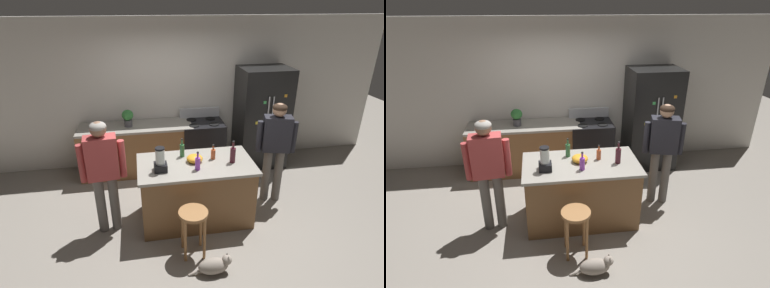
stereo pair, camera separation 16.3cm
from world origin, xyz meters
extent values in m
plane|color=gray|center=(0.00, 0.00, 0.00)|extent=(14.00, 14.00, 0.00)
cube|color=silver|center=(0.00, 1.95, 1.35)|extent=(8.00, 0.10, 2.70)
cube|color=brown|center=(0.00, 0.00, 0.43)|extent=(1.53, 0.81, 0.87)
cube|color=gray|center=(0.00, 0.00, 0.89)|extent=(1.59, 0.87, 0.04)
cube|color=brown|center=(-0.80, 1.55, 0.43)|extent=(2.00, 0.64, 0.87)
cube|color=gray|center=(-0.80, 1.55, 0.89)|extent=(2.00, 0.64, 0.04)
cube|color=black|center=(1.53, 1.50, 0.93)|extent=(0.90, 0.70, 1.86)
cylinder|color=#B7BABF|center=(1.49, 1.13, 1.02)|extent=(0.02, 0.02, 0.84)
cylinder|color=#B7BABF|center=(1.57, 1.13, 1.02)|extent=(0.02, 0.02, 0.84)
cube|color=yellow|center=(1.73, 1.15, 1.17)|extent=(0.05, 0.01, 0.05)
cube|color=#3FB259|center=(1.42, 1.15, 1.34)|extent=(0.05, 0.01, 0.05)
cube|color=red|center=(1.72, 1.15, 1.20)|extent=(0.05, 0.01, 0.05)
cube|color=orange|center=(1.78, 1.15, 1.44)|extent=(0.05, 0.01, 0.05)
cube|color=yellow|center=(1.30, 1.15, 0.97)|extent=(0.05, 0.01, 0.05)
cube|color=yellow|center=(1.62, 1.15, 1.14)|extent=(0.05, 0.01, 0.05)
cube|color=black|center=(0.41, 1.52, 0.45)|extent=(0.76, 0.64, 0.91)
cube|color=black|center=(0.41, 1.20, 0.41)|extent=(0.60, 0.01, 0.24)
cube|color=#B7BABF|center=(0.41, 1.81, 1.00)|extent=(0.76, 0.06, 0.18)
cylinder|color=black|center=(0.23, 1.37, 0.91)|extent=(0.18, 0.18, 0.01)
cylinder|color=black|center=(0.59, 1.37, 0.91)|extent=(0.18, 0.18, 0.01)
cylinder|color=black|center=(0.23, 1.67, 0.91)|extent=(0.18, 0.18, 0.01)
cylinder|color=black|center=(0.59, 1.67, 0.91)|extent=(0.18, 0.18, 0.01)
cylinder|color=#66605B|center=(-1.31, -0.05, 0.42)|extent=(0.14, 0.14, 0.84)
cylinder|color=#66605B|center=(-1.13, -0.03, 0.42)|extent=(0.14, 0.14, 0.84)
cube|color=#B23F3F|center=(-1.22, -0.04, 1.12)|extent=(0.42, 0.26, 0.57)
cylinder|color=#B23F3F|center=(-1.47, -0.07, 1.07)|extent=(0.10, 0.10, 0.51)
cylinder|color=#B23F3F|center=(-0.97, -0.02, 1.07)|extent=(0.10, 0.10, 0.51)
sphere|color=#8C664C|center=(-1.22, -0.04, 1.51)|extent=(0.22, 0.22, 0.20)
ellipsoid|color=gray|center=(-1.22, -0.04, 1.54)|extent=(0.23, 0.23, 0.12)
cylinder|color=#66605B|center=(1.35, 0.24, 0.44)|extent=(0.16, 0.16, 0.87)
cylinder|color=#66605B|center=(1.18, 0.29, 0.44)|extent=(0.16, 0.16, 0.87)
cube|color=#26262D|center=(1.27, 0.26, 1.14)|extent=(0.44, 0.31, 0.54)
cylinder|color=#26262D|center=(1.51, 0.21, 1.09)|extent=(0.11, 0.11, 0.48)
cylinder|color=#26262D|center=(1.02, 0.32, 1.09)|extent=(0.11, 0.11, 0.48)
sphere|color=tan|center=(1.27, 0.26, 1.51)|extent=(0.24, 0.24, 0.20)
ellipsoid|color=#332319|center=(1.27, 0.26, 1.54)|extent=(0.25, 0.25, 0.12)
cylinder|color=#9E6B3D|center=(-0.16, -0.70, 0.62)|extent=(0.36, 0.36, 0.04)
cylinder|color=#9E6B3D|center=(-0.28, -0.82, 0.30)|extent=(0.04, 0.04, 0.60)
cylinder|color=#9E6B3D|center=(-0.04, -0.82, 0.30)|extent=(0.04, 0.04, 0.60)
cylinder|color=#9E6B3D|center=(-0.28, -0.59, 0.30)|extent=(0.04, 0.04, 0.60)
cylinder|color=#9E6B3D|center=(-0.04, -0.59, 0.30)|extent=(0.04, 0.04, 0.60)
ellipsoid|color=gray|center=(0.01, -1.06, 0.10)|extent=(0.36, 0.18, 0.20)
sphere|color=gray|center=(0.17, -1.06, 0.17)|extent=(0.12, 0.12, 0.12)
cone|color=gray|center=(0.18, -1.09, 0.23)|extent=(0.04, 0.04, 0.03)
cone|color=gray|center=(0.18, -1.03, 0.23)|extent=(0.04, 0.04, 0.03)
cylinder|color=gray|center=(-0.19, -1.06, 0.04)|extent=(0.20, 0.03, 0.10)
cylinder|color=#4C4C51|center=(-0.92, 1.55, 0.97)|extent=(0.14, 0.14, 0.12)
ellipsoid|color=#337A38|center=(-0.92, 1.55, 1.12)|extent=(0.20, 0.20, 0.18)
cube|color=black|center=(-0.49, -0.12, 0.96)|extent=(0.17, 0.17, 0.10)
cylinder|color=silver|center=(-0.49, -0.12, 1.11)|extent=(0.12, 0.12, 0.21)
cylinder|color=black|center=(-0.49, -0.12, 1.23)|extent=(0.12, 0.12, 0.02)
cylinder|color=#2D6638|center=(-0.15, 0.23, 1.00)|extent=(0.07, 0.07, 0.18)
cylinder|color=#2D6638|center=(-0.15, 0.23, 1.13)|extent=(0.03, 0.03, 0.08)
cylinder|color=black|center=(-0.15, 0.23, 1.18)|extent=(0.03, 0.03, 0.02)
cylinder|color=#471923|center=(0.50, -0.06, 1.01)|extent=(0.08, 0.08, 0.21)
cylinder|color=#471923|center=(0.50, -0.06, 1.16)|extent=(0.03, 0.03, 0.09)
cylinder|color=black|center=(0.50, -0.06, 1.22)|extent=(0.03, 0.03, 0.02)
cylinder|color=#B24C26|center=(0.26, 0.08, 0.98)|extent=(0.06, 0.06, 0.14)
cylinder|color=#B24C26|center=(0.26, 0.08, 1.08)|extent=(0.02, 0.02, 0.06)
cylinder|color=black|center=(0.26, 0.08, 1.12)|extent=(0.03, 0.03, 0.02)
cylinder|color=purple|center=(-0.01, -0.18, 0.99)|extent=(0.07, 0.07, 0.17)
cylinder|color=purple|center=(-0.01, -0.18, 1.11)|extent=(0.03, 0.03, 0.07)
cylinder|color=black|center=(-0.01, -0.18, 1.16)|extent=(0.03, 0.03, 0.02)
ellipsoid|color=orange|center=(-0.01, 0.04, 0.96)|extent=(0.22, 0.22, 0.10)
camera|label=1|loc=(-0.70, -3.70, 2.94)|focal=29.28mm
camera|label=2|loc=(-0.54, -3.73, 2.94)|focal=29.28mm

